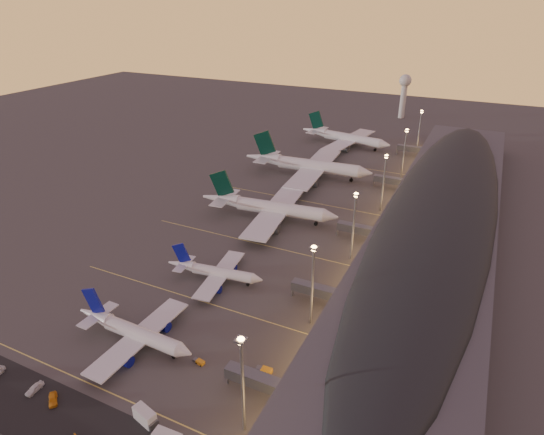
{
  "coord_description": "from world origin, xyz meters",
  "views": [
    {
      "loc": [
        71.31,
        -99.59,
        85.78
      ],
      "look_at": [
        2.0,
        45.0,
        7.0
      ],
      "focal_mm": 30.0,
      "sensor_mm": 36.0,
      "label": 1
    }
  ],
  "objects_px": {
    "airliner_wide_mid": "(307,165)",
    "service_van_b": "(53,399)",
    "airliner_narrow_north": "(215,272)",
    "airliner_wide_near": "(268,207)",
    "service_van_c": "(35,388)",
    "airliner_narrow_south": "(133,332)",
    "baggage_tug_b": "(265,370)",
    "radar_tower": "(404,89)",
    "airliner_wide_far": "(345,138)",
    "catering_truck_a": "(146,417)",
    "baggage_tug_a": "(199,362)"
  },
  "relations": [
    {
      "from": "airliner_narrow_north",
      "to": "airliner_wide_far",
      "type": "xyz_separation_m",
      "value": [
        -6.94,
        164.58,
        1.85
      ]
    },
    {
      "from": "airliner_narrow_south",
      "to": "catering_truck_a",
      "type": "distance_m",
      "value": 27.81
    },
    {
      "from": "radar_tower",
      "to": "catering_truck_a",
      "type": "xyz_separation_m",
      "value": [
        5.41,
        -307.81,
        -20.23
      ]
    },
    {
      "from": "airliner_narrow_south",
      "to": "airliner_wide_far",
      "type": "distance_m",
      "value": 200.14
    },
    {
      "from": "airliner_narrow_south",
      "to": "baggage_tug_b",
      "type": "distance_m",
      "value": 37.63
    },
    {
      "from": "airliner_wide_mid",
      "to": "radar_tower",
      "type": "xyz_separation_m",
      "value": [
        19.43,
        148.7,
        16.2
      ]
    },
    {
      "from": "airliner_narrow_north",
      "to": "airliner_wide_near",
      "type": "relative_size",
      "value": 0.56
    },
    {
      "from": "airliner_wide_near",
      "to": "airliner_wide_far",
      "type": "relative_size",
      "value": 1.0
    },
    {
      "from": "service_van_c",
      "to": "airliner_wide_mid",
      "type": "bearing_deg",
      "value": 86.21
    },
    {
      "from": "airliner_narrow_south",
      "to": "radar_tower",
      "type": "relative_size",
      "value": 1.19
    },
    {
      "from": "airliner_narrow_north",
      "to": "service_van_b",
      "type": "bearing_deg",
      "value": -104.58
    },
    {
      "from": "airliner_narrow_south",
      "to": "airliner_wide_near",
      "type": "height_order",
      "value": "airliner_wide_near"
    },
    {
      "from": "airliner_wide_far",
      "to": "service_van_c",
      "type": "relative_size",
      "value": 12.92
    },
    {
      "from": "airliner_wide_near",
      "to": "catering_truck_a",
      "type": "xyz_separation_m",
      "value": [
        20.84,
        -104.51,
        -3.35
      ]
    },
    {
      "from": "radar_tower",
      "to": "baggage_tug_a",
      "type": "bearing_deg",
      "value": -88.84
    },
    {
      "from": "baggage_tug_a",
      "to": "catering_truck_a",
      "type": "xyz_separation_m",
      "value": [
        -0.41,
        -20.27,
        1.19
      ]
    },
    {
      "from": "baggage_tug_a",
      "to": "catering_truck_a",
      "type": "relative_size",
      "value": 0.52
    },
    {
      "from": "airliner_wide_mid",
      "to": "airliner_narrow_south",
      "type": "bearing_deg",
      "value": -91.73
    },
    {
      "from": "airliner_narrow_north",
      "to": "catering_truck_a",
      "type": "distance_m",
      "value": 57.2
    },
    {
      "from": "catering_truck_a",
      "to": "service_van_b",
      "type": "bearing_deg",
      "value": -153.97
    },
    {
      "from": "airliner_narrow_south",
      "to": "baggage_tug_a",
      "type": "xyz_separation_m",
      "value": [
        20.37,
        1.01,
        -3.13
      ]
    },
    {
      "from": "airliner_narrow_south",
      "to": "radar_tower",
      "type": "distance_m",
      "value": 289.49
    },
    {
      "from": "airliner_wide_far",
      "to": "service_van_b",
      "type": "distance_m",
      "value": 224.39
    },
    {
      "from": "airliner_wide_far",
      "to": "service_van_b",
      "type": "relative_size",
      "value": 13.02
    },
    {
      "from": "airliner_wide_near",
      "to": "radar_tower",
      "type": "distance_m",
      "value": 204.58
    },
    {
      "from": "airliner_wide_mid",
      "to": "service_van_b",
      "type": "height_order",
      "value": "airliner_wide_mid"
    },
    {
      "from": "airliner_wide_mid",
      "to": "service_van_c",
      "type": "bearing_deg",
      "value": -95.58
    },
    {
      "from": "baggage_tug_b",
      "to": "airliner_wide_near",
      "type": "bearing_deg",
      "value": 113.48
    },
    {
      "from": "radar_tower",
      "to": "service_van_c",
      "type": "height_order",
      "value": "radar_tower"
    },
    {
      "from": "service_van_c",
      "to": "airliner_narrow_south",
      "type": "bearing_deg",
      "value": 64.94
    },
    {
      "from": "airliner_narrow_north",
      "to": "airliner_wide_near",
      "type": "distance_m",
      "value": 49.95
    },
    {
      "from": "airliner_wide_far",
      "to": "airliner_narrow_south",
      "type": "bearing_deg",
      "value": -79.54
    },
    {
      "from": "airliner_wide_mid",
      "to": "catering_truck_a",
      "type": "relative_size",
      "value": 10.38
    },
    {
      "from": "airliner_narrow_south",
      "to": "service_van_c",
      "type": "relative_size",
      "value": 8.27
    },
    {
      "from": "radar_tower",
      "to": "baggage_tug_a",
      "type": "xyz_separation_m",
      "value": [
        5.82,
        -287.54,
        -21.42
      ]
    },
    {
      "from": "airliner_wide_near",
      "to": "service_van_c",
      "type": "relative_size",
      "value": 12.96
    },
    {
      "from": "baggage_tug_b",
      "to": "service_van_c",
      "type": "height_order",
      "value": "service_van_c"
    },
    {
      "from": "airliner_wide_near",
      "to": "airliner_wide_far",
      "type": "bearing_deg",
      "value": 84.87
    },
    {
      "from": "service_van_b",
      "to": "service_van_c",
      "type": "distance_m",
      "value": 6.72
    },
    {
      "from": "airliner_narrow_north",
      "to": "baggage_tug_a",
      "type": "distance_m",
      "value": 38.48
    },
    {
      "from": "airliner_wide_near",
      "to": "service_van_b",
      "type": "height_order",
      "value": "airliner_wide_near"
    },
    {
      "from": "service_van_b",
      "to": "catering_truck_a",
      "type": "bearing_deg",
      "value": -36.71
    },
    {
      "from": "baggage_tug_b",
      "to": "catering_truck_a",
      "type": "distance_m",
      "value": 30.23
    },
    {
      "from": "baggage_tug_b",
      "to": "airliner_wide_far",
      "type": "bearing_deg",
      "value": 99.73
    },
    {
      "from": "airliner_wide_far",
      "to": "radar_tower",
      "type": "height_order",
      "value": "radar_tower"
    },
    {
      "from": "baggage_tug_b",
      "to": "airliner_wide_mid",
      "type": "bearing_deg",
      "value": 105.35
    },
    {
      "from": "baggage_tug_a",
      "to": "service_van_c",
      "type": "height_order",
      "value": "service_van_c"
    },
    {
      "from": "airliner_narrow_north",
      "to": "service_van_c",
      "type": "relative_size",
      "value": 7.26
    },
    {
      "from": "airliner_wide_mid",
      "to": "baggage_tug_a",
      "type": "relative_size",
      "value": 19.91
    },
    {
      "from": "baggage_tug_b",
      "to": "radar_tower",
      "type": "bearing_deg",
      "value": 92.54
    }
  ]
}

